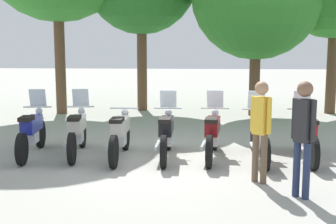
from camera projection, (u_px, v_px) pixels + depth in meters
name	position (u px, v px, depth m)	size (l,w,h in m)	color
ground_plane	(166.00, 158.00, 9.14)	(80.00, 80.00, 0.00)	#9E9B93
motorcycle_0	(32.00, 131.00, 9.33)	(0.62, 2.19, 1.37)	black
motorcycle_1	(77.00, 131.00, 9.37)	(0.62, 2.18, 1.37)	black
motorcycle_2	(120.00, 134.00, 9.11)	(0.62, 2.19, 0.99)	black
motorcycle_3	(166.00, 133.00, 9.14)	(0.62, 2.19, 1.37)	black
motorcycle_4	(212.00, 133.00, 9.13)	(0.63, 2.19, 1.37)	black
motorcycle_5	(259.00, 135.00, 8.95)	(0.62, 2.19, 1.37)	black
motorcycle_6	(306.00, 134.00, 9.00)	(0.62, 2.19, 1.37)	black
person_0	(303.00, 130.00, 6.58)	(0.34, 0.34, 1.79)	#232D4C
person_1	(261.00, 124.00, 7.34)	(0.35, 0.32, 1.73)	brown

